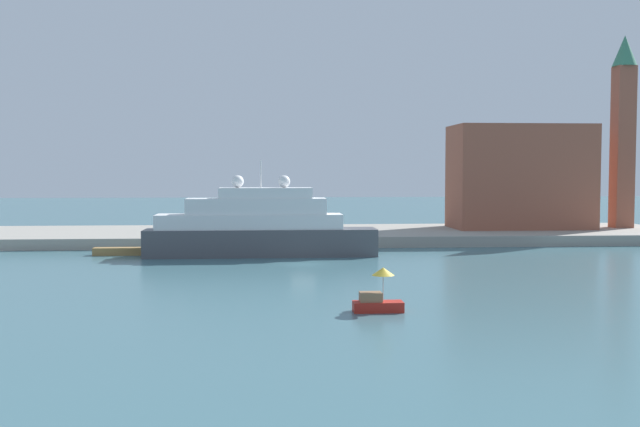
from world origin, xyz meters
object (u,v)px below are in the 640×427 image
work_barge (120,251)px  harbor_building (520,177)px  mooring_bollard (309,234)px  large_yacht (258,228)px  person_figure (194,227)px  bell_tower (623,124)px  small_motorboat (378,297)px  parked_car (166,230)px

work_barge → harbor_building: 58.61m
work_barge → mooring_bollard: mooring_bollard is taller
large_yacht → person_figure: 19.22m
large_yacht → work_barge: size_ratio=4.47×
person_figure → mooring_bollard: 17.10m
bell_tower → mooring_bollard: bearing=-166.3°
large_yacht → small_motorboat: large_yacht is taller
harbor_building → parked_car: 51.91m
bell_tower → mooring_bollard: 51.19m
mooring_bollard → large_yacht: bearing=-124.1°
parked_car → person_figure: bearing=48.0°
bell_tower → work_barge: bearing=-164.9°
work_barge → bell_tower: bell_tower is taller
bell_tower → parked_car: bell_tower is taller
small_motorboat → harbor_building: size_ratio=0.18×
harbor_building → bell_tower: (15.53, -0.13, 7.84)m
work_barge → bell_tower: (70.27, 18.99, 16.40)m
large_yacht → parked_car: (-12.35, 13.19, -1.19)m
work_barge → person_figure: person_figure is taller
work_barge → bell_tower: size_ratio=0.21×
small_motorboat → bell_tower: bell_tower is taller
person_figure → mooring_bollard: size_ratio=2.35×
large_yacht → harbor_building: size_ratio=1.34×
small_motorboat → mooring_bollard: small_motorboat is taller
large_yacht → small_motorboat: size_ratio=7.62×
small_motorboat → work_barge: bearing=124.0°
large_yacht → bell_tower: 59.54m
large_yacht → harbor_building: bearing=28.9°
large_yacht → work_barge: (-16.28, 2.11, -2.78)m
large_yacht → work_barge: 16.65m
harbor_building → bell_tower: bell_tower is taller
parked_car → person_figure: 5.10m
work_barge → bell_tower: bearing=15.1°
small_motorboat → parked_car: 52.56m
harbor_building → person_figure: bearing=-174.9°
person_figure → small_motorboat: bearing=-71.2°
large_yacht → work_barge: large_yacht is taller
small_motorboat → harbor_building: bearing=62.1°
bell_tower → parked_car: bearing=-173.2°
parked_car → person_figure: (3.41, 3.79, 0.15)m
work_barge → person_figure: 16.67m
person_figure → mooring_bollard: (15.39, -7.43, -0.42)m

